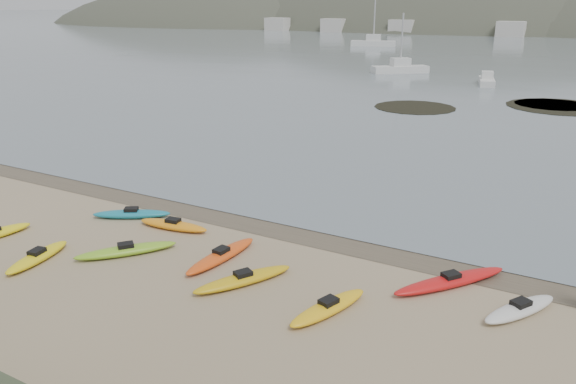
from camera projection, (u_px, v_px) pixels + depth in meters
The scene contains 5 objects.
ground at pixel (288, 226), 23.24m from camera, with size 600.00×600.00×0.00m, color tan.
wet_sand at pixel (284, 229), 22.99m from camera, with size 60.00×60.00×0.00m, color brown.
kayaks at pixel (217, 258), 19.95m from camera, with size 20.57×8.92×0.34m.
kelp_mats at pixel (518, 107), 49.68m from camera, with size 19.15×14.67×0.04m.
moored_boats at pixel (561, 56), 90.46m from camera, with size 84.24×67.28×1.29m.
Camera 1 is at (10.59, -18.77, 8.81)m, focal length 35.00 mm.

